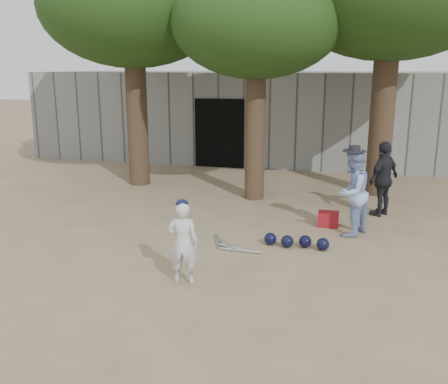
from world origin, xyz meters
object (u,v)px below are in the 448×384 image
(spectator_blue, at_px, (352,193))
(red_bag, at_px, (328,219))
(spectator_dark, at_px, (383,179))
(boy_player, at_px, (183,243))

(spectator_blue, height_order, red_bag, spectator_blue)
(spectator_blue, height_order, spectator_dark, spectator_blue)
(spectator_dark, bearing_deg, boy_player, 0.49)
(boy_player, xyz_separation_m, spectator_blue, (2.47, 2.89, 0.21))
(boy_player, xyz_separation_m, spectator_dark, (3.16, 4.41, 0.18))
(spectator_dark, xyz_separation_m, red_bag, (-1.11, -1.08, -0.68))
(boy_player, relative_size, red_bag, 3.05)
(spectator_blue, bearing_deg, spectator_dark, -175.43)
(spectator_dark, height_order, red_bag, spectator_dark)
(boy_player, distance_m, red_bag, 3.94)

